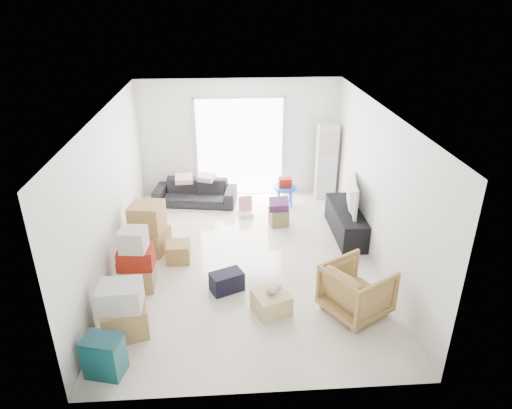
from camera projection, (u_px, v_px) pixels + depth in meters
The scene contains 21 objects.
room_shell at pixel (246, 191), 7.63m from camera, with size 4.98×6.48×3.18m.
sliding_door at pixel (240, 144), 10.37m from camera, with size 2.10×0.04×2.33m.
ac_tower at pixel (326, 162), 10.35m from camera, with size 0.45×0.30×1.75m, color silver.
tv_console at pixel (346, 222), 8.98m from camera, with size 0.49×1.63×0.54m, color black.
television at pixel (347, 206), 8.83m from camera, with size 1.05×0.60×0.14m, color black.
sofa at pixel (195, 189), 10.25m from camera, with size 1.82×0.53×0.71m, color black.
pillow_left at pixel (183, 172), 10.03m from camera, with size 0.38×0.30×0.12m, color #DFA2B0.
pillow_right at pixel (206, 171), 10.12m from camera, with size 0.32×0.26×0.11m, color #DFA2B0.
armchair at pixel (357, 288), 6.70m from camera, with size 0.84×0.79×0.87m, color #AD844D.
storage_bins at pixel (104, 356), 5.66m from camera, with size 0.55×0.44×0.56m.
box_stack_a at pixel (123, 311), 6.28m from camera, with size 0.73×0.66×0.82m.
box_stack_b at pixel (136, 263), 7.28m from camera, with size 0.58×0.54×1.06m.
box_stack_c at pixel (148, 229), 8.30m from camera, with size 0.79×0.73×0.96m.
loose_box at pixel (178, 252), 8.13m from camera, with size 0.41×0.41×0.34m, color #9C7446.
duffel_bag at pixel (227, 282), 7.31m from camera, with size 0.51×0.31×0.33m, color black.
ottoman at pixel (279, 217), 9.38m from camera, with size 0.36×0.36×0.36m, color olive.
blanket at pixel (279, 206), 9.28m from camera, with size 0.40×0.40×0.14m, color #4C2256.
kids_table at pixel (285, 186), 10.10m from camera, with size 0.54×0.54×0.66m.
toy_walker at pixel (245, 210), 9.81m from camera, with size 0.34×0.30×0.42m.
wood_crate at pixel (271, 303), 6.82m from camera, with size 0.49×0.49×0.33m, color #D6BD7B.
plush_bunny at pixel (273, 290), 6.74m from camera, with size 0.25×0.15×0.13m.
Camera 1 is at (-0.31, -7.00, 4.39)m, focal length 32.00 mm.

